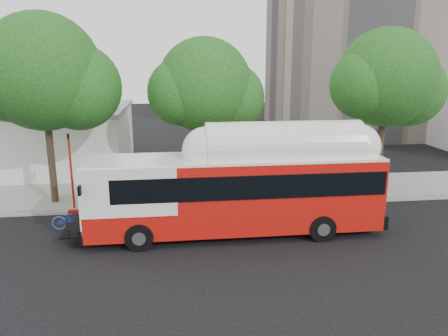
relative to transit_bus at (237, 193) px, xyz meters
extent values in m
plane|color=black|center=(0.08, -0.37, -1.85)|extent=(120.00, 120.00, 0.00)
cube|color=gray|center=(0.08, 6.13, -1.77)|extent=(60.00, 5.00, 0.15)
cube|color=gray|center=(0.08, 3.53, -1.77)|extent=(60.00, 0.30, 0.15)
cube|color=maroon|center=(-2.92, 3.53, -1.77)|extent=(10.00, 0.32, 0.16)
cylinder|color=#2D2116|center=(-8.92, 5.13, 1.19)|extent=(0.36, 0.36, 6.08)
sphere|color=#134514|center=(-8.92, 5.13, 4.99)|extent=(5.80, 5.80, 5.80)
sphere|color=#134514|center=(-7.32, 5.33, 4.23)|extent=(4.35, 4.35, 4.35)
cylinder|color=#2D2116|center=(-0.92, 5.63, 0.87)|extent=(0.36, 0.36, 5.44)
sphere|color=#134514|center=(-0.92, 5.63, 4.27)|extent=(5.00, 5.00, 5.00)
sphere|color=#134514|center=(0.46, 5.83, 3.59)|extent=(3.75, 3.75, 3.75)
cylinder|color=#2D2116|center=(9.08, 5.43, 1.03)|extent=(0.36, 0.36, 5.76)
sphere|color=#134514|center=(9.08, 5.43, 4.63)|extent=(5.40, 5.40, 5.40)
sphere|color=#134514|center=(10.57, 5.63, 3.91)|extent=(4.05, 4.05, 4.05)
cube|color=silver|center=(-13.92, 13.63, 0.15)|extent=(16.00, 10.00, 4.00)
cube|color=gray|center=(-13.92, 13.63, 2.25)|extent=(16.20, 10.20, 0.30)
cube|color=red|center=(-0.09, 0.00, 0.01)|extent=(12.42, 2.73, 3.00)
cube|color=black|center=(0.42, 0.00, 0.63)|extent=(11.18, 2.79, 0.98)
cube|color=white|center=(-0.09, 0.00, 1.55)|extent=(12.42, 2.64, 0.10)
cube|color=white|center=(1.97, 0.01, 1.82)|extent=(6.62, 2.09, 0.57)
cube|color=black|center=(-6.87, -0.02, -1.33)|extent=(0.83, 1.86, 0.06)
imported|color=#213D98|center=(-6.87, -0.02, -0.83)|extent=(0.62, 1.78, 0.93)
cylinder|color=red|center=(-7.70, 3.91, 0.02)|extent=(0.11, 0.11, 3.73)
cube|color=black|center=(-7.70, 3.91, 1.98)|extent=(0.05, 0.37, 0.23)
camera|label=1|loc=(-2.73, -17.71, 5.58)|focal=35.00mm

